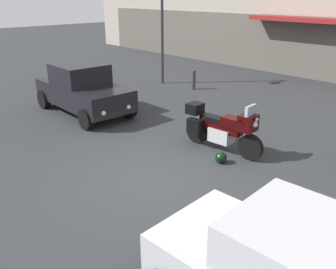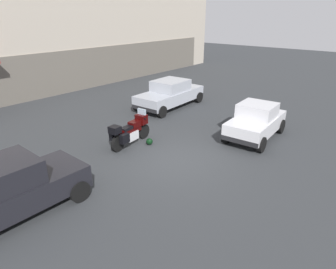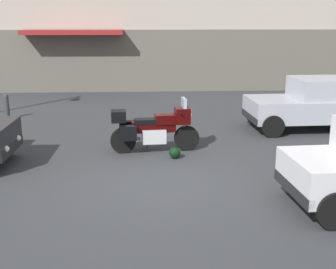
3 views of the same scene
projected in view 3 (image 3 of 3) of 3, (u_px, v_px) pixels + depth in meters
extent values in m
plane|color=#2D3033|center=(162.00, 182.00, 9.27)|extent=(80.00, 80.00, 0.00)
cube|color=#5C564E|center=(151.00, 61.00, 20.37)|extent=(35.92, 0.12, 2.80)
cube|color=maroon|center=(73.00, 32.00, 19.45)|extent=(4.40, 1.10, 0.20)
cylinder|color=black|center=(187.00, 138.00, 11.42)|extent=(0.65, 0.20, 0.64)
cylinder|color=black|center=(123.00, 141.00, 11.20)|extent=(0.65, 0.20, 0.64)
cylinder|color=#B7B7BC|center=(186.00, 122.00, 11.31)|extent=(0.33, 0.10, 0.68)
cube|color=#B7B7BC|center=(154.00, 136.00, 11.28)|extent=(0.63, 0.45, 0.36)
cube|color=black|center=(154.00, 126.00, 11.22)|extent=(1.12, 0.38, 0.28)
cube|color=black|center=(165.00, 119.00, 11.21)|extent=(0.55, 0.39, 0.24)
cube|color=black|center=(146.00, 121.00, 11.16)|extent=(0.58, 0.35, 0.12)
cube|color=black|center=(182.00, 115.00, 11.25)|extent=(0.40, 0.47, 0.40)
cube|color=#8C9EAD|center=(184.00, 104.00, 11.18)|extent=(0.12, 0.41, 0.28)
sphere|color=#EAEACC|center=(189.00, 115.00, 11.28)|extent=(0.14, 0.14, 0.14)
cylinder|color=black|center=(179.00, 112.00, 11.22)|extent=(0.10, 0.62, 0.04)
cylinder|color=#B7B7BC|center=(130.00, 139.00, 11.42)|extent=(0.56, 0.14, 0.09)
cube|color=black|center=(127.00, 128.00, 11.42)|extent=(0.42, 0.24, 0.36)
cube|color=black|center=(128.00, 133.00, 10.88)|extent=(0.42, 0.24, 0.36)
cube|color=black|center=(118.00, 116.00, 11.02)|extent=(0.39, 0.43, 0.28)
cylinder|color=black|center=(147.00, 144.00, 11.50)|extent=(0.04, 0.13, 0.29)
sphere|color=black|center=(175.00, 153.00, 10.80)|extent=(0.28, 0.28, 0.28)
cube|color=black|center=(10.00, 148.00, 10.17)|extent=(0.14, 1.64, 0.20)
cylinder|color=black|center=(4.00, 143.00, 10.93)|extent=(0.64, 0.23, 0.64)
sphere|color=silver|center=(18.00, 138.00, 10.58)|extent=(0.14, 0.14, 0.14)
sphere|color=silver|center=(6.00, 149.00, 9.71)|extent=(0.14, 0.14, 0.14)
cube|color=#9EA3AD|center=(322.00, 108.00, 13.57)|extent=(4.56, 1.93, 0.64)
cube|color=#9EA3AD|center=(326.00, 88.00, 13.41)|extent=(1.96, 1.69, 0.60)
cube|color=#8C9EAD|center=(297.00, 88.00, 13.34)|extent=(0.12, 1.50, 0.48)
cube|color=black|center=(251.00, 117.00, 13.43)|extent=(0.19, 1.76, 0.20)
cylinder|color=black|center=(256.00, 114.00, 14.30)|extent=(0.65, 0.24, 0.64)
cylinder|color=black|center=(273.00, 126.00, 12.68)|extent=(0.65, 0.24, 0.64)
cube|color=black|center=(293.00, 188.00, 7.79)|extent=(0.21, 1.56, 0.20)
cylinder|color=black|center=(298.00, 178.00, 8.57)|extent=(0.65, 0.26, 0.64)
cylinder|color=black|center=(334.00, 210.00, 7.15)|extent=(0.65, 0.26, 0.64)
cylinder|color=#333338|center=(7.00, 108.00, 15.00)|extent=(0.16, 0.16, 0.77)
sphere|color=#333338|center=(6.00, 96.00, 14.91)|extent=(0.16, 0.16, 0.16)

